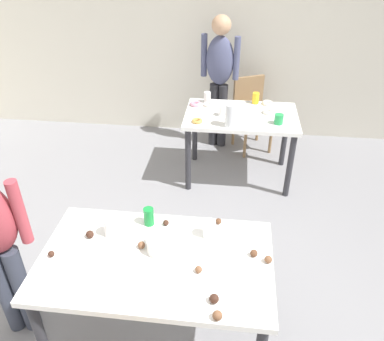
# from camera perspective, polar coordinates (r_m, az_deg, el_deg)

# --- Properties ---
(ground_plane) EXTENTS (6.40, 6.40, 0.00)m
(ground_plane) POSITION_cam_1_polar(r_m,az_deg,el_deg) (2.92, -3.11, -23.00)
(ground_plane) COLOR gray
(wall_back) EXTENTS (6.40, 0.10, 2.60)m
(wall_back) POSITION_cam_1_polar(r_m,az_deg,el_deg) (4.95, 2.84, 19.82)
(wall_back) COLOR beige
(wall_back) RESTS_ON ground_plane
(dining_table_near) EXTENTS (1.37, 0.80, 0.75)m
(dining_table_near) POSITION_cam_1_polar(r_m,az_deg,el_deg) (2.41, -5.29, -14.19)
(dining_table_near) COLOR white
(dining_table_near) RESTS_ON ground_plane
(dining_table_far) EXTENTS (1.14, 0.73, 0.75)m
(dining_table_far) POSITION_cam_1_polar(r_m,az_deg,el_deg) (4.07, 7.14, 6.80)
(dining_table_far) COLOR white
(dining_table_far) RESTS_ON ground_plane
(chair_far_table) EXTENTS (0.53, 0.53, 0.87)m
(chair_far_table) POSITION_cam_1_polar(r_m,az_deg,el_deg) (4.79, 8.65, 8.87)
(chair_far_table) COLOR olive
(chair_far_table) RESTS_ON ground_plane
(person_adult_far) EXTENTS (0.45, 0.26, 1.57)m
(person_adult_far) POSITION_cam_1_polar(r_m,az_deg,el_deg) (4.62, 4.07, 14.25)
(person_adult_far) COLOR #28282D
(person_adult_far) RESTS_ON ground_plane
(mixing_bowl) EXTENTS (0.17, 0.17, 0.09)m
(mixing_bowl) POSITION_cam_1_polar(r_m,az_deg,el_deg) (2.36, -4.53, -10.74)
(mixing_bowl) COLOR white
(mixing_bowl) RESTS_ON dining_table_near
(soda_can) EXTENTS (0.07, 0.07, 0.12)m
(soda_can) POSITION_cam_1_polar(r_m,az_deg,el_deg) (2.53, -6.35, -6.72)
(soda_can) COLOR #198438
(soda_can) RESTS_ON dining_table_near
(fork_near) EXTENTS (0.17, 0.02, 0.01)m
(fork_near) POSITION_cam_1_polar(r_m,az_deg,el_deg) (2.19, -9.21, -17.34)
(fork_near) COLOR silver
(fork_near) RESTS_ON dining_table_near
(cup_near_0) EXTENTS (0.08, 0.08, 0.12)m
(cup_near_0) POSITION_cam_1_polar(r_m,az_deg,el_deg) (2.49, -11.85, -8.17)
(cup_near_0) COLOR white
(cup_near_0) RESTS_ON dining_table_near
(cup_near_1) EXTENTS (0.08, 0.08, 0.12)m
(cup_near_1) POSITION_cam_1_polar(r_m,az_deg,el_deg) (2.43, 2.53, -8.56)
(cup_near_1) COLOR white
(cup_near_1) RESTS_ON dining_table_near
(cake_ball_0) EXTENTS (0.04, 0.04, 0.04)m
(cake_ball_0) POSITION_cam_1_polar(r_m,az_deg,el_deg) (2.54, -3.85, -7.65)
(cake_ball_0) COLOR #3D2319
(cake_ball_0) RESTS_ON dining_table_near
(cake_ball_1) EXTENTS (0.04, 0.04, 0.04)m
(cake_ball_1) POSITION_cam_1_polar(r_m,az_deg,el_deg) (2.55, 3.91, -7.43)
(cake_ball_1) COLOR brown
(cake_ball_1) RESTS_ON dining_table_near
(cake_ball_2) EXTENTS (0.04, 0.04, 0.04)m
(cake_ball_2) POSITION_cam_1_polar(r_m,az_deg,el_deg) (2.34, 11.12, -12.68)
(cake_ball_2) COLOR brown
(cake_ball_2) RESTS_ON dining_table_near
(cake_ball_3) EXTENTS (0.04, 0.04, 0.04)m
(cake_ball_3) POSITION_cam_1_polar(r_m,az_deg,el_deg) (2.47, -19.95, -11.43)
(cake_ball_3) COLOR #3D2319
(cake_ball_3) RESTS_ON dining_table_near
(cake_ball_4) EXTENTS (0.05, 0.05, 0.05)m
(cake_ball_4) POSITION_cam_1_polar(r_m,az_deg,el_deg) (2.11, 3.26, -18.27)
(cake_ball_4) COLOR #3D2319
(cake_ball_4) RESTS_ON dining_table_near
(cake_ball_5) EXTENTS (0.05, 0.05, 0.05)m
(cake_ball_5) POSITION_cam_1_polar(r_m,az_deg,el_deg) (2.53, -14.76, -9.04)
(cake_ball_5) COLOR #3D2319
(cake_ball_5) RESTS_ON dining_table_near
(cake_ball_6) EXTENTS (0.05, 0.05, 0.05)m
(cake_ball_6) POSITION_cam_1_polar(r_m,az_deg,el_deg) (2.40, -7.43, -10.79)
(cake_ball_6) COLOR brown
(cake_ball_6) RESTS_ON dining_table_near
(cake_ball_7) EXTENTS (0.04, 0.04, 0.04)m
(cake_ball_7) POSITION_cam_1_polar(r_m,az_deg,el_deg) (2.25, 0.96, -14.31)
(cake_ball_7) COLOR brown
(cake_ball_7) RESTS_ON dining_table_near
(cake_ball_8) EXTENTS (0.05, 0.05, 0.05)m
(cake_ball_8) POSITION_cam_1_polar(r_m,az_deg,el_deg) (2.05, 3.75, -20.46)
(cake_ball_8) COLOR brown
(cake_ball_8) RESTS_ON dining_table_near
(cake_ball_9) EXTENTS (0.04, 0.04, 0.04)m
(cake_ball_9) POSITION_cam_1_polar(r_m,az_deg,el_deg) (2.36, 9.06, -11.90)
(cake_ball_9) COLOR brown
(cake_ball_9) RESTS_ON dining_table_near
(pitcher_far) EXTENTS (0.11, 0.11, 0.22)m
(pitcher_far) POSITION_cam_1_polar(r_m,az_deg,el_deg) (3.72, 5.67, 8.03)
(pitcher_far) COLOR white
(pitcher_far) RESTS_ON dining_table_far
(cup_far_0) EXTENTS (0.09, 0.09, 0.10)m
(cup_far_0) POSITION_cam_1_polar(r_m,az_deg,el_deg) (3.87, 12.61, 7.37)
(cup_far_0) COLOR green
(cup_far_0) RESTS_ON dining_table_far
(cup_far_1) EXTENTS (0.07, 0.07, 0.12)m
(cup_far_1) POSITION_cam_1_polar(r_m,az_deg,el_deg) (4.29, 9.33, 10.44)
(cup_far_1) COLOR yellow
(cup_far_1) RESTS_ON dining_table_far
(cup_far_2) EXTENTS (0.07, 0.07, 0.10)m
(cup_far_2) POSITION_cam_1_polar(r_m,az_deg,el_deg) (3.96, 4.47, 8.67)
(cup_far_2) COLOR white
(cup_far_2) RESTS_ON dining_table_far
(cup_far_3) EXTENTS (0.07, 0.07, 0.12)m
(cup_far_3) POSITION_cam_1_polar(r_m,az_deg,el_deg) (4.26, 2.25, 10.70)
(cup_far_3) COLOR white
(cup_far_3) RESTS_ON dining_table_far
(donut_far_0) EXTENTS (0.12, 0.12, 0.04)m
(donut_far_0) POSITION_cam_1_polar(r_m,az_deg,el_deg) (4.20, 0.51, 9.77)
(donut_far_0) COLOR pink
(donut_far_0) RESTS_ON dining_table_far
(donut_far_1) EXTENTS (0.11, 0.11, 0.03)m
(donut_far_1) POSITION_cam_1_polar(r_m,az_deg,el_deg) (4.09, 11.07, 8.47)
(donut_far_1) COLOR white
(donut_far_1) RESTS_ON dining_table_far
(donut_far_2) EXTENTS (0.11, 0.11, 0.03)m
(donut_far_2) POSITION_cam_1_polar(r_m,az_deg,el_deg) (3.82, 0.77, 7.31)
(donut_far_2) COLOR gold
(donut_far_2) RESTS_ON dining_table_far
(donut_far_3) EXTENTS (0.10, 0.10, 0.03)m
(donut_far_3) POSITION_cam_1_polar(r_m,az_deg,el_deg) (4.19, 2.41, 9.66)
(donut_far_3) COLOR white
(donut_far_3) RESTS_ON dining_table_far
(donut_far_4) EXTENTS (0.12, 0.12, 0.03)m
(donut_far_4) POSITION_cam_1_polar(r_m,az_deg,el_deg) (4.30, 11.01, 9.72)
(donut_far_4) COLOR white
(donut_far_4) RESTS_ON dining_table_far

